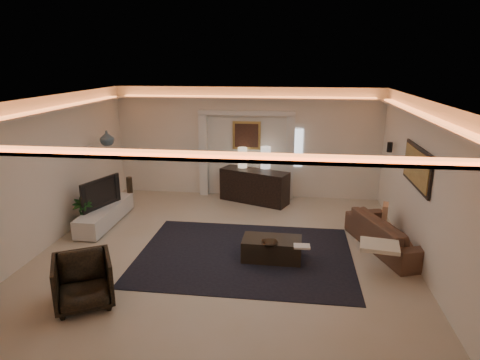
# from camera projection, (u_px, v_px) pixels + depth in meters

# --- Properties ---
(floor) EXTENTS (7.00, 7.00, 0.00)m
(floor) POSITION_uv_depth(u_px,v_px,m) (226.00, 250.00, 8.14)
(floor) COLOR tan
(floor) RESTS_ON ground
(ceiling) EXTENTS (7.00, 7.00, 0.00)m
(ceiling) POSITION_uv_depth(u_px,v_px,m) (224.00, 99.00, 7.34)
(ceiling) COLOR white
(ceiling) RESTS_ON ground
(wall_back) EXTENTS (7.00, 0.00, 7.00)m
(wall_back) POSITION_uv_depth(u_px,v_px,m) (247.00, 143.00, 11.07)
(wall_back) COLOR silver
(wall_back) RESTS_ON ground
(wall_front) EXTENTS (7.00, 0.00, 7.00)m
(wall_front) POSITION_uv_depth(u_px,v_px,m) (171.00, 267.00, 4.40)
(wall_front) COLOR silver
(wall_front) RESTS_ON ground
(wall_left) EXTENTS (0.00, 7.00, 7.00)m
(wall_left) POSITION_uv_depth(u_px,v_px,m) (49.00, 172.00, 8.17)
(wall_left) COLOR silver
(wall_left) RESTS_ON ground
(wall_right) EXTENTS (0.00, 7.00, 7.00)m
(wall_right) POSITION_uv_depth(u_px,v_px,m) (422.00, 185.00, 7.30)
(wall_right) COLOR silver
(wall_right) RESTS_ON ground
(cove_soffit) EXTENTS (7.00, 7.00, 0.04)m
(cove_soffit) POSITION_uv_depth(u_px,v_px,m) (224.00, 115.00, 7.42)
(cove_soffit) COLOR silver
(cove_soffit) RESTS_ON ceiling
(daylight_slit) EXTENTS (0.25, 0.03, 1.00)m
(daylight_slit) POSITION_uv_depth(u_px,v_px,m) (298.00, 148.00, 10.91)
(daylight_slit) COLOR white
(daylight_slit) RESTS_ON wall_back
(area_rug) EXTENTS (4.00, 3.00, 0.01)m
(area_rug) POSITION_uv_depth(u_px,v_px,m) (245.00, 255.00, 7.89)
(area_rug) COLOR black
(area_rug) RESTS_ON ground
(pilaster_left) EXTENTS (0.22, 0.20, 2.20)m
(pilaster_left) POSITION_uv_depth(u_px,v_px,m) (204.00, 155.00, 11.22)
(pilaster_left) COLOR silver
(pilaster_left) RESTS_ON ground
(pilaster_right) EXTENTS (0.22, 0.20, 2.20)m
(pilaster_right) POSITION_uv_depth(u_px,v_px,m) (290.00, 158.00, 10.93)
(pilaster_right) COLOR silver
(pilaster_right) RESTS_ON ground
(alcove_header) EXTENTS (2.52, 0.20, 0.12)m
(alcove_header) POSITION_uv_depth(u_px,v_px,m) (246.00, 113.00, 10.76)
(alcove_header) COLOR silver
(alcove_header) RESTS_ON wall_back
(painting_frame) EXTENTS (0.74, 0.04, 0.74)m
(painting_frame) POSITION_uv_depth(u_px,v_px,m) (247.00, 135.00, 10.99)
(painting_frame) COLOR tan
(painting_frame) RESTS_ON wall_back
(painting_canvas) EXTENTS (0.62, 0.02, 0.62)m
(painting_canvas) POSITION_uv_depth(u_px,v_px,m) (246.00, 136.00, 10.97)
(painting_canvas) COLOR #4C2D1E
(painting_canvas) RESTS_ON wall_back
(art_panel_frame) EXTENTS (0.04, 1.64, 0.74)m
(art_panel_frame) POSITION_uv_depth(u_px,v_px,m) (417.00, 167.00, 7.52)
(art_panel_frame) COLOR black
(art_panel_frame) RESTS_ON wall_right
(art_panel_gold) EXTENTS (0.02, 1.50, 0.62)m
(art_panel_gold) POSITION_uv_depth(u_px,v_px,m) (416.00, 167.00, 7.52)
(art_panel_gold) COLOR tan
(art_panel_gold) RESTS_ON wall_right
(wall_sconce) EXTENTS (0.12, 0.12, 0.22)m
(wall_sconce) POSITION_uv_depth(u_px,v_px,m) (390.00, 147.00, 9.35)
(wall_sconce) COLOR black
(wall_sconce) RESTS_ON wall_right
(wall_niche) EXTENTS (0.10, 0.55, 0.04)m
(wall_niche) POSITION_uv_depth(u_px,v_px,m) (85.00, 148.00, 9.45)
(wall_niche) COLOR silver
(wall_niche) RESTS_ON wall_left
(console) EXTENTS (1.85, 1.18, 0.89)m
(console) POSITION_uv_depth(u_px,v_px,m) (254.00, 187.00, 10.80)
(console) COLOR black
(console) RESTS_ON ground
(lamp_left) EXTENTS (0.29, 0.29, 0.53)m
(lamp_left) POSITION_uv_depth(u_px,v_px,m) (242.00, 158.00, 10.91)
(lamp_left) COLOR beige
(lamp_left) RESTS_ON console
(lamp_right) EXTENTS (0.32, 0.32, 0.57)m
(lamp_right) POSITION_uv_depth(u_px,v_px,m) (266.00, 159.00, 10.84)
(lamp_right) COLOR silver
(lamp_right) RESTS_ON console
(media_ledge) EXTENTS (0.54, 2.07, 0.39)m
(media_ledge) POSITION_uv_depth(u_px,v_px,m) (105.00, 214.00, 9.37)
(media_ledge) COLOR silver
(media_ledge) RESTS_ON ground
(tv) EXTENTS (1.12, 0.50, 0.65)m
(tv) POSITION_uv_depth(u_px,v_px,m) (97.00, 191.00, 9.22)
(tv) COLOR black
(tv) RESTS_ON media_ledge
(figurine) EXTENTS (0.15, 0.15, 0.39)m
(figurine) POSITION_uv_depth(u_px,v_px,m) (129.00, 184.00, 10.22)
(figurine) COLOR #362A1C
(figurine) RESTS_ON media_ledge
(ginger_jar) EXTENTS (0.34, 0.34, 0.34)m
(ginger_jar) POSITION_uv_depth(u_px,v_px,m) (107.00, 138.00, 9.56)
(ginger_jar) COLOR slate
(ginger_jar) RESTS_ON wall_niche
(plant) EXTENTS (0.59, 0.59, 0.75)m
(plant) POSITION_uv_depth(u_px,v_px,m) (83.00, 216.00, 8.87)
(plant) COLOR black
(plant) RESTS_ON ground
(sofa) EXTENTS (2.29, 1.51, 0.62)m
(sofa) POSITION_uv_depth(u_px,v_px,m) (390.00, 234.00, 8.09)
(sofa) COLOR #372312
(sofa) RESTS_ON ground
(throw_blanket) EXTENTS (0.70, 0.61, 0.07)m
(throw_blanket) POSITION_uv_depth(u_px,v_px,m) (380.00, 246.00, 7.02)
(throw_blanket) COLOR white
(throw_blanket) RESTS_ON sofa
(throw_pillow) EXTENTS (0.19, 0.37, 0.35)m
(throw_pillow) POSITION_uv_depth(u_px,v_px,m) (385.00, 212.00, 8.56)
(throw_pillow) COLOR tan
(throw_pillow) RESTS_ON sofa
(coffee_table) EXTENTS (1.09, 0.61, 0.40)m
(coffee_table) POSITION_uv_depth(u_px,v_px,m) (272.00, 249.00, 7.70)
(coffee_table) COLOR #2D2218
(coffee_table) RESTS_ON ground
(bowl) EXTENTS (0.36, 0.36, 0.07)m
(bowl) POSITION_uv_depth(u_px,v_px,m) (270.00, 243.00, 7.36)
(bowl) COLOR black
(bowl) RESTS_ON coffee_table
(magazine) EXTENTS (0.29, 0.21, 0.03)m
(magazine) POSITION_uv_depth(u_px,v_px,m) (302.00, 246.00, 7.29)
(magazine) COLOR beige
(magazine) RESTS_ON coffee_table
(armchair) EXTENTS (1.12, 1.13, 0.77)m
(armchair) POSITION_uv_depth(u_px,v_px,m) (83.00, 281.00, 6.22)
(armchair) COLOR #372B1D
(armchair) RESTS_ON ground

